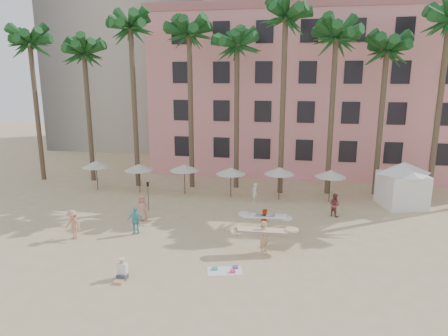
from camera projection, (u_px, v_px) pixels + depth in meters
name	position (u px, v px, depth m)	size (l,w,h in m)	color
ground	(211.00, 266.00, 21.28)	(120.00, 120.00, 0.00)	#D1B789
pink_hotel	(324.00, 94.00, 43.17)	(35.00, 14.00, 16.00)	pink
palm_row	(254.00, 37.00, 32.63)	(44.40, 5.40, 16.30)	brown
umbrella_row	(207.00, 169.00, 33.25)	(22.50, 2.70, 2.73)	#332B23
cabana	(403.00, 180.00, 30.65)	(5.53, 5.53, 3.50)	white
beach_towel	(226.00, 270.00, 20.78)	(2.00, 1.42, 0.14)	white
carrier_yellow	(264.00, 235.00, 22.75)	(3.26, 1.53, 1.90)	tan
carrier_white	(265.00, 219.00, 25.81)	(2.86, 1.04, 1.55)	#E45018
beachgoers	(169.00, 213.00, 26.79)	(17.48, 10.27, 1.88)	tan
paddle	(148.00, 192.00, 29.78)	(0.18, 0.04, 2.23)	black
seated_man	(122.00, 272.00, 19.85)	(0.48, 0.84, 1.09)	#3F3F4C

